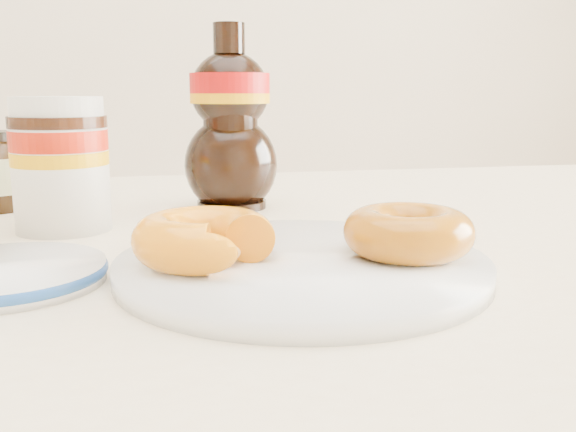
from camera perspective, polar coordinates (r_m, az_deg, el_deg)
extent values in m
cube|color=#F8E5BC|center=(0.62, -3.41, -3.32)|extent=(1.40, 0.90, 0.04)
cylinder|color=#C6B28C|center=(1.31, 22.74, -13.66)|extent=(0.06, 0.06, 0.71)
cylinder|color=white|center=(0.48, 1.25, -4.44)|extent=(0.28, 0.28, 0.01)
torus|color=white|center=(0.48, 1.25, -4.33)|extent=(0.27, 0.27, 0.01)
torus|color=orange|center=(0.46, -7.48, -1.98)|extent=(0.12, 0.12, 0.04)
torus|color=#915409|center=(0.49, 10.64, -1.40)|extent=(0.11, 0.11, 0.03)
cylinder|color=white|center=(0.66, -19.50, 3.41)|extent=(0.09, 0.09, 0.11)
cylinder|color=#8D1305|center=(0.66, -19.69, 6.39)|extent=(0.09, 0.09, 0.02)
cylinder|color=#D89905|center=(0.66, -19.59, 4.90)|extent=(0.09, 0.09, 0.01)
cylinder|color=black|center=(0.66, -19.79, 7.89)|extent=(0.09, 0.09, 0.01)
cylinder|color=white|center=(0.65, -19.87, 9.02)|extent=(0.09, 0.09, 0.02)
cylinder|color=white|center=(0.50, -23.82, -4.75)|extent=(0.14, 0.14, 0.01)
torus|color=navy|center=(0.50, -23.83, -4.58)|extent=(0.14, 0.14, 0.01)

